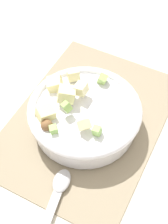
% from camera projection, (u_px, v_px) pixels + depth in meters
% --- Properties ---
extents(ground_plane, '(2.40, 2.40, 0.00)m').
position_uv_depth(ground_plane, '(88.00, 121.00, 0.81)').
color(ground_plane, silver).
extents(placemat, '(0.48, 0.34, 0.01)m').
position_uv_depth(placemat, '(88.00, 120.00, 0.81)').
color(placemat, gray).
rests_on(placemat, ground_plane).
extents(salad_bowl, '(0.26, 0.26, 0.10)m').
position_uv_depth(salad_bowl, '(83.00, 114.00, 0.77)').
color(salad_bowl, white).
rests_on(salad_bowl, placemat).
extents(serving_spoon, '(0.23, 0.07, 0.01)m').
position_uv_depth(serving_spoon, '(54.00, 203.00, 0.67)').
color(serving_spoon, '#B7B7BC').
rests_on(serving_spoon, placemat).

